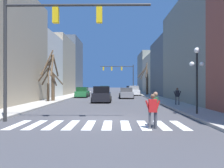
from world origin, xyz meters
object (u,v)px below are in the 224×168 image
car_parked_right_near (134,91)px  street_tree_right_mid (52,76)px  pedestrian_near_right_corner (156,106)px  car_parked_right_far (130,90)px  car_parked_left_mid (126,93)px  pedestrian_crossing_street (177,95)px  car_at_intersection (82,92)px  car_driving_away_lane (102,95)px  car_parked_left_near (104,91)px  street_tree_right_far (49,83)px  traffic_signal_near (47,31)px  pedestrian_on_right_sidewalk (153,108)px  street_lamp_right_corner (197,67)px  street_tree_left_mid (146,80)px  traffic_signal_far (121,72)px

car_parked_right_near → street_tree_right_mid: bearing=145.4°
pedestrian_near_right_corner → car_parked_right_far: bearing=16.1°
car_parked_left_mid → pedestrian_near_right_corner: size_ratio=2.77×
car_parked_right_near → pedestrian_crossing_street: size_ratio=3.13×
car_parked_right_near → car_at_intersection: size_ratio=1.13×
car_driving_away_lane → street_tree_right_mid: bearing=-90.9°
car_parked_left_near → car_parked_right_near: 5.91m
car_driving_away_lane → car_parked_right_far: size_ratio=0.92×
car_parked_right_near → pedestrian_near_right_corner: 30.08m
street_tree_right_mid → street_tree_right_far: bearing=-111.4°
car_parked_right_near → pedestrian_near_right_corner: size_ratio=2.91×
traffic_signal_near → pedestrian_crossing_street: (9.36, 8.17, -3.87)m
pedestrian_near_right_corner → car_at_intersection: bearing=35.0°
traffic_signal_near → pedestrian_on_right_sidewalk: bearing=-18.6°
street_lamp_right_corner → car_driving_away_lane: size_ratio=0.95×
car_driving_away_lane → street_tree_left_mid: bearing=154.5°
traffic_signal_far → car_parked_left_near: bearing=-109.3°
traffic_signal_far → car_parked_left_mid: traffic_signal_far is taller
car_parked_right_far → pedestrian_near_right_corner: (-1.44, -38.08, 0.21)m
traffic_signal_near → street_lamp_right_corner: 9.37m
car_parked_right_near → car_parked_left_near: bearing=69.1°
street_lamp_right_corner → pedestrian_on_right_sidewalk: (-3.51, -4.06, -2.21)m
traffic_signal_far → car_at_intersection: traffic_signal_far is taller
street_lamp_right_corner → car_parked_right_far: (-1.86, 34.45, -2.37)m
car_parked_left_mid → pedestrian_crossing_street: pedestrian_crossing_street is taller
street_lamp_right_corner → street_tree_left_mid: (0.44, 25.88, -0.36)m
street_lamp_right_corner → street_tree_right_mid: (-12.54, 10.89, -0.18)m
car_parked_right_far → pedestrian_crossing_street: size_ratio=3.08×
traffic_signal_far → pedestrian_crossing_street: traffic_signal_far is taller
car_parked_left_near → car_parked_left_mid: size_ratio=1.02×
street_lamp_right_corner → street_tree_right_far: (-12.73, 10.39, -0.97)m
car_at_intersection → street_tree_right_mid: bearing=166.5°
car_parked_right_near → street_tree_right_mid: 18.99m
street_tree_right_far → car_parked_right_far: bearing=65.7°
traffic_signal_near → pedestrian_on_right_sidewalk: size_ratio=5.02×
street_tree_left_mid → street_tree_right_mid: 19.83m
car_parked_left_near → traffic_signal_far: bearing=160.7°
car_at_intersection → pedestrian_near_right_corner: bearing=-163.3°
pedestrian_near_right_corner → street_tree_right_mid: (-9.23, 14.52, 1.98)m
car_parked_right_far → street_tree_right_mid: 25.96m
car_parked_left_near → street_lamp_right_corner: bearing=14.5°
car_parked_right_far → street_tree_right_far: bearing=155.7°
car_parked_right_near → street_tree_left_mid: size_ratio=0.83×
pedestrian_near_right_corner → car_parked_left_near: bearing=25.5°
car_parked_right_far → pedestrian_on_right_sidewalk: 38.54m
pedestrian_crossing_street → street_tree_left_mid: street_tree_left_mid is taller
street_lamp_right_corner → pedestrian_near_right_corner: size_ratio=2.53×
traffic_signal_far → pedestrian_on_right_sidewalk: 42.79m
car_parked_right_far → pedestrian_near_right_corner: pedestrian_near_right_corner is taller
traffic_signal_far → street_tree_left_mid: traffic_signal_far is taller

